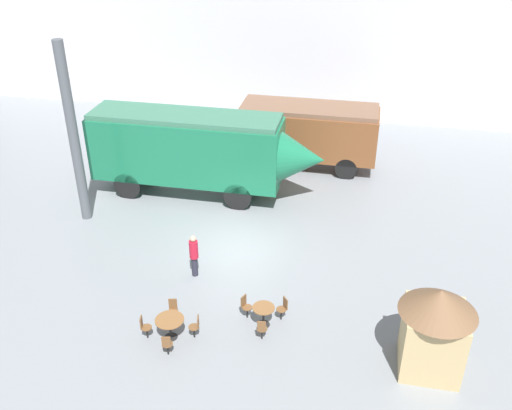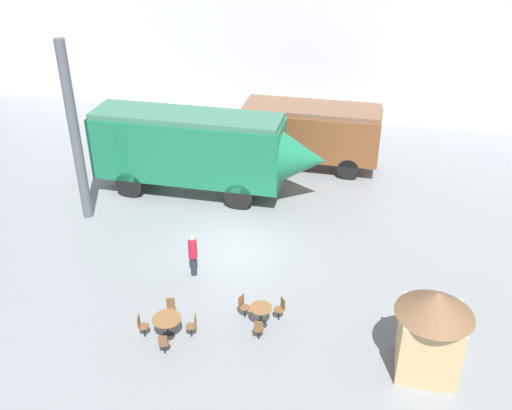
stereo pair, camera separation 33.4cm
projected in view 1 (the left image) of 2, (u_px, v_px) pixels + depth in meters
name	position (u px, v px, depth m)	size (l,w,h in m)	color
ground_plane	(238.00, 249.00, 23.70)	(80.00, 80.00, 0.00)	gray
backdrop_wall	(295.00, 47.00, 34.84)	(44.00, 0.15, 9.00)	silver
passenger_coach_wooden	(308.00, 130.00, 29.74)	(7.11, 2.64, 3.32)	brown
streamlined_locomotive	(201.00, 148.00, 26.68)	(11.00, 2.42, 4.07)	#196B47
cafe_table_near	(170.00, 323.00, 18.78)	(0.97, 0.97, 0.77)	black
cafe_table_mid	(264.00, 312.00, 19.35)	(0.77, 0.77, 0.76)	black
cafe_chair_0	(196.00, 325.00, 18.86)	(0.38, 0.36, 0.87)	black
cafe_chair_1	(173.00, 309.00, 19.59)	(0.36, 0.38, 0.87)	black
cafe_chair_2	(144.00, 326.00, 18.83)	(0.38, 0.36, 0.87)	black
cafe_chair_3	(167.00, 344.00, 18.10)	(0.36, 0.38, 0.87)	black
cafe_chair_4	(262.00, 328.00, 18.73)	(0.36, 0.37, 0.87)	black
cafe_chair_5	(283.00, 307.00, 19.66)	(0.40, 0.40, 0.87)	black
cafe_chair_6	(245.00, 305.00, 19.76)	(0.40, 0.38, 0.87)	black
visitor_person	(194.00, 254.00, 21.64)	(0.34, 0.34, 1.79)	#262633
ticket_kiosk	(435.00, 326.00, 17.13)	(2.34, 2.34, 3.00)	tan
support_pillar	(73.00, 136.00, 23.95)	(0.44, 0.44, 8.00)	#4C5156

